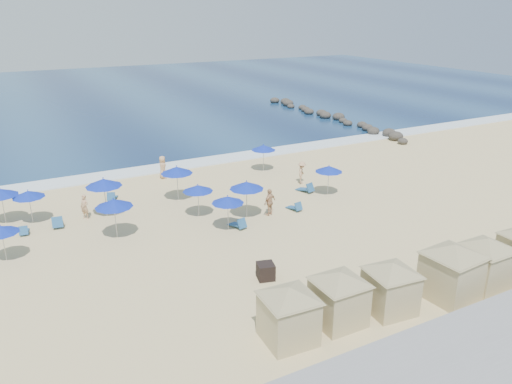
# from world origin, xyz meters

# --- Properties ---
(ground) EXTENTS (160.00, 160.00, 0.00)m
(ground) POSITION_xyz_m (0.00, 0.00, 0.00)
(ground) COLOR #D5BE87
(ground) RESTS_ON ground
(ocean) EXTENTS (160.00, 80.00, 0.06)m
(ocean) POSITION_xyz_m (0.00, 55.00, 0.03)
(ocean) COLOR #0E254D
(ocean) RESTS_ON ground
(surf_line) EXTENTS (160.00, 2.50, 0.08)m
(surf_line) POSITION_xyz_m (0.00, 15.50, 0.04)
(surf_line) COLOR white
(surf_line) RESTS_ON ground
(seawall) EXTENTS (160.00, 6.10, 1.22)m
(seawall) POSITION_xyz_m (0.00, -13.50, 0.65)
(seawall) COLOR gray
(seawall) RESTS_ON ground
(rock_jetty) EXTENTS (2.56, 26.66, 0.96)m
(rock_jetty) POSITION_xyz_m (24.01, 24.90, 0.36)
(rock_jetty) COLOR #2A2623
(rock_jetty) RESTS_ON ground
(trash_bin) EXTENTS (1.00, 1.00, 0.82)m
(trash_bin) POSITION_xyz_m (-1.22, -4.40, 0.41)
(trash_bin) COLOR black
(trash_bin) RESTS_ON ground
(cabana_0) EXTENTS (4.25, 4.25, 2.67)m
(cabana_0) POSITION_xyz_m (-2.79, -9.06, 1.53)
(cabana_0) COLOR tan
(cabana_0) RESTS_ON ground
(cabana_1) EXTENTS (4.22, 4.22, 2.65)m
(cabana_1) POSITION_xyz_m (-0.30, -9.01, 1.52)
(cabana_1) COLOR tan
(cabana_1) RESTS_ON ground
(cabana_2) EXTENTS (4.12, 4.12, 2.60)m
(cabana_2) POSITION_xyz_m (2.22, -9.37, 1.49)
(cabana_2) COLOR tan
(cabana_2) RESTS_ON ground
(cabana_3) EXTENTS (4.68, 4.68, 2.95)m
(cabana_3) POSITION_xyz_m (5.43, -9.83, 1.69)
(cabana_3) COLOR tan
(cabana_3) RESTS_ON ground
(cabana_4) EXTENTS (4.42, 4.42, 2.77)m
(cabana_4) POSITION_xyz_m (7.59, -9.89, 1.59)
(cabana_4) COLOR tan
(cabana_4) RESTS_ON ground
(umbrella_0) EXTENTS (1.94, 1.94, 2.20)m
(umbrella_0) POSITION_xyz_m (-10.69, 8.43, 1.91)
(umbrella_0) COLOR #A5A8AD
(umbrella_0) RESTS_ON ground
(umbrella_1) EXTENTS (1.81, 1.81, 2.06)m
(umbrella_1) POSITION_xyz_m (-12.43, 3.76, 1.79)
(umbrella_1) COLOR #A5A8AD
(umbrella_1) RESTS_ON ground
(umbrella_2) EXTENTS (2.06, 2.06, 2.34)m
(umbrella_2) POSITION_xyz_m (-12.18, 9.21, 2.03)
(umbrella_2) COLOR #A5A8AD
(umbrella_2) RESTS_ON ground
(umbrella_3) EXTENTS (2.18, 2.18, 2.48)m
(umbrella_3) POSITION_xyz_m (-6.56, 3.82, 2.15)
(umbrella_3) COLOR #A5A8AD
(umbrella_3) RESTS_ON ground
(umbrella_4) EXTENTS (2.30, 2.30, 2.62)m
(umbrella_4) POSITION_xyz_m (-6.36, 7.36, 2.27)
(umbrella_4) COLOR #A5A8AD
(umbrella_4) RESTS_ON ground
(umbrella_5) EXTENTS (1.93, 1.93, 2.20)m
(umbrella_5) POSITION_xyz_m (-1.15, 4.53, 1.91)
(umbrella_5) COLOR #A5A8AD
(umbrella_5) RESTS_ON ground
(umbrella_6) EXTENTS (1.96, 1.96, 2.23)m
(umbrella_6) POSITION_xyz_m (-0.37, 1.76, 1.93)
(umbrella_6) COLOR #A5A8AD
(umbrella_6) RESTS_ON ground
(umbrella_7) EXTENTS (2.21, 2.21, 2.52)m
(umbrella_7) POSITION_xyz_m (-1.33, 7.92, 2.18)
(umbrella_7) COLOR #A5A8AD
(umbrella_7) RESTS_ON ground
(umbrella_8) EXTENTS (2.18, 2.18, 2.48)m
(umbrella_8) POSITION_xyz_m (1.50, 2.95, 2.15)
(umbrella_8) COLOR #A5A8AD
(umbrella_8) RESTS_ON ground
(umbrella_9) EXTENTS (1.99, 1.99, 2.26)m
(umbrella_9) POSITION_xyz_m (7.14, 10.97, 1.96)
(umbrella_9) COLOR #A5A8AD
(umbrella_9) RESTS_ON ground
(umbrella_10) EXTENTS (1.95, 1.95, 2.22)m
(umbrella_10) POSITION_xyz_m (8.50, 3.89, 1.93)
(umbrella_10) COLOR #A5A8AD
(umbrella_10) RESTS_ON ground
(beach_chair_0) EXTENTS (0.64, 1.19, 0.62)m
(beach_chair_0) POSITION_xyz_m (-11.31, 6.86, 0.22)
(beach_chair_0) COLOR #245686
(beach_chair_0) RESTS_ON ground
(beach_chair_1) EXTENTS (0.76, 1.46, 0.77)m
(beach_chair_1) POSITION_xyz_m (-9.40, 7.07, 0.27)
(beach_chair_1) COLOR #245686
(beach_chair_1) RESTS_ON ground
(beach_chair_2) EXTENTS (1.00, 1.35, 0.68)m
(beach_chair_2) POSITION_xyz_m (-5.42, 10.03, 0.24)
(beach_chair_2) COLOR #245686
(beach_chair_2) RESTS_ON ground
(beach_chair_3) EXTENTS (0.83, 1.38, 0.71)m
(beach_chair_3) POSITION_xyz_m (0.28, 1.68, 0.25)
(beach_chair_3) COLOR #245686
(beach_chair_3) RESTS_ON ground
(beach_chair_4) EXTENTS (0.72, 1.26, 0.65)m
(beach_chair_4) POSITION_xyz_m (4.84, 2.44, 0.23)
(beach_chair_4) COLOR #245686
(beach_chair_4) RESTS_ON ground
(beach_chair_5) EXTENTS (0.96, 1.49, 0.76)m
(beach_chair_5) POSITION_xyz_m (7.43, 5.02, 0.26)
(beach_chair_5) COLOR #245686
(beach_chair_5) RESTS_ON ground
(beachgoer_0) EXTENTS (0.66, 0.70, 1.60)m
(beachgoer_0) POSITION_xyz_m (-7.65, 7.55, 0.80)
(beachgoer_0) COLOR tan
(beachgoer_0) RESTS_ON ground
(beachgoer_1) EXTENTS (1.14, 0.81, 1.79)m
(beachgoer_1) POSITION_xyz_m (2.96, 2.56, 0.89)
(beachgoer_1) COLOR tan
(beachgoer_1) RESTS_ON ground
(beachgoer_2) EXTENTS (1.20, 1.25, 1.70)m
(beachgoer_2) POSITION_xyz_m (8.18, 6.82, 0.85)
(beachgoer_2) COLOR tan
(beachgoer_2) RESTS_ON ground
(beachgoer_3) EXTENTS (0.74, 0.97, 1.79)m
(beachgoer_3) POSITION_xyz_m (-0.75, 13.00, 0.90)
(beachgoer_3) COLOR tan
(beachgoer_3) RESTS_ON ground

